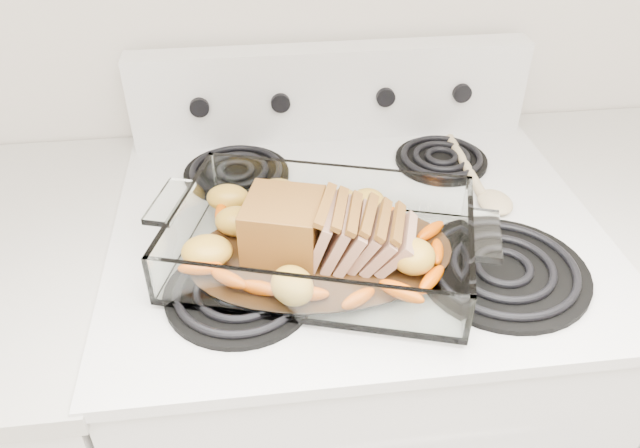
{
  "coord_description": "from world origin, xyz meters",
  "views": [
    {
      "loc": [
        -0.16,
        0.84,
        1.53
      ],
      "look_at": [
        -0.07,
        1.57,
        0.99
      ],
      "focal_mm": 35.0,
      "sensor_mm": 36.0,
      "label": 1
    }
  ],
  "objects": [
    {
      "name": "roast_vegetables",
      "position": [
        -0.07,
        1.59,
        0.97
      ],
      "size": [
        0.39,
        0.21,
        0.05
      ],
      "rotation": [
        0.0,
        0.0,
        -0.14
      ],
      "color": "#DB4F00",
      "rests_on": "baking_dish"
    },
    {
      "name": "baking_dish",
      "position": [
        -0.07,
        1.55,
        0.97
      ],
      "size": [
        0.42,
        0.28,
        0.08
      ],
      "rotation": [
        0.0,
        0.0,
        -0.3
      ],
      "color": "white",
      "rests_on": "electric_range"
    },
    {
      "name": "wooden_spoon",
      "position": [
        0.23,
        1.71,
        0.95
      ],
      "size": [
        0.06,
        0.26,
        0.02
      ],
      "rotation": [
        0.0,
        0.0,
        -0.01
      ],
      "color": "beige",
      "rests_on": "electric_range"
    },
    {
      "name": "counter_left",
      "position": [
        -0.67,
        1.66,
        0.47
      ],
      "size": [
        0.58,
        0.68,
        0.93
      ],
      "color": "white",
      "rests_on": "ground"
    },
    {
      "name": "pork_roast",
      "position": [
        -0.08,
        1.55,
        0.99
      ],
      "size": [
        0.24,
        0.11,
        0.09
      ],
      "rotation": [
        0.0,
        0.0,
        0.18
      ],
      "color": "brown",
      "rests_on": "baking_dish"
    },
    {
      "name": "electric_range",
      "position": [
        0.0,
        1.66,
        0.48
      ],
      "size": [
        0.78,
        0.7,
        1.12
      ],
      "color": "silver",
      "rests_on": "ground"
    }
  ]
}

